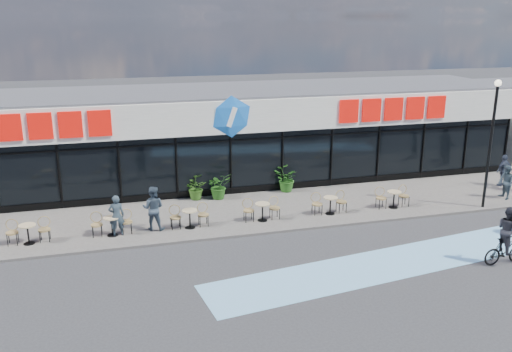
# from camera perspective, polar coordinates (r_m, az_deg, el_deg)

# --- Properties ---
(ground) EXTENTS (120.00, 120.00, 0.00)m
(ground) POSITION_cam_1_polar(r_m,az_deg,el_deg) (19.19, 2.03, -8.49)
(ground) COLOR #28282B
(ground) RESTS_ON ground
(sidewalk) EXTENTS (44.00, 5.00, 0.10)m
(sidewalk) POSITION_cam_1_polar(r_m,az_deg,el_deg) (23.18, -1.27, -3.85)
(sidewalk) COLOR #5F5A54
(sidewalk) RESTS_ON ground
(bike_lane) EXTENTS (14.17, 4.13, 0.01)m
(bike_lane) POSITION_cam_1_polar(r_m,az_deg,el_deg) (19.46, 14.84, -8.69)
(bike_lane) COLOR #6BA2CA
(bike_lane) RESTS_ON ground
(building) EXTENTS (30.60, 6.57, 4.75)m
(building) POSITION_cam_1_polar(r_m,az_deg,el_deg) (27.65, -4.03, 4.41)
(building) COLOR black
(building) RESTS_ON ground
(lamp_post) EXTENTS (0.28, 0.28, 5.51)m
(lamp_post) POSITION_cam_1_polar(r_m,az_deg,el_deg) (24.85, 23.57, 4.08)
(lamp_post) COLOR black
(lamp_post) RESTS_ON sidewalk
(bistro_set_1) EXTENTS (1.54, 0.62, 0.90)m
(bistro_set_1) POSITION_cam_1_polar(r_m,az_deg,el_deg) (21.55, -22.85, -5.37)
(bistro_set_1) COLOR tan
(bistro_set_1) RESTS_ON sidewalk
(bistro_set_2) EXTENTS (1.54, 0.62, 0.90)m
(bistro_set_2) POSITION_cam_1_polar(r_m,az_deg,el_deg) (21.31, -14.94, -4.84)
(bistro_set_2) COLOR tan
(bistro_set_2) RESTS_ON sidewalk
(bistro_set_3) EXTENTS (1.54, 0.62, 0.90)m
(bistro_set_3) POSITION_cam_1_polar(r_m,az_deg,el_deg) (21.48, -7.02, -4.21)
(bistro_set_3) COLOR tan
(bistro_set_3) RESTS_ON sidewalk
(bistro_set_4) EXTENTS (1.54, 0.62, 0.90)m
(bistro_set_4) POSITION_cam_1_polar(r_m,az_deg,el_deg) (22.05, 0.62, -3.52)
(bistro_set_4) COLOR tan
(bistro_set_4) RESTS_ON sidewalk
(bistro_set_5) EXTENTS (1.54, 0.62, 0.90)m
(bistro_set_5) POSITION_cam_1_polar(r_m,az_deg,el_deg) (22.99, 7.74, -2.83)
(bistro_set_5) COLOR tan
(bistro_set_5) RESTS_ON sidewalk
(bistro_set_6) EXTENTS (1.54, 0.62, 0.90)m
(bistro_set_6) POSITION_cam_1_polar(r_m,az_deg,el_deg) (24.26, 14.21, -2.16)
(bistro_set_6) COLOR tan
(bistro_set_6) RESTS_ON sidewalk
(potted_plant_left) EXTENTS (1.27, 1.17, 1.19)m
(potted_plant_left) POSITION_cam_1_polar(r_m,az_deg,el_deg) (24.66, -3.93, -1.04)
(potted_plant_left) COLOR #214E16
(potted_plant_left) RESTS_ON sidewalk
(potted_plant_mid) EXTENTS (1.23, 1.27, 1.08)m
(potted_plant_mid) POSITION_cam_1_polar(r_m,az_deg,el_deg) (24.65, -6.49, -1.25)
(potted_plant_mid) COLOR #2E5819
(potted_plant_mid) RESTS_ON sidewalk
(potted_plant_right) EXTENTS (1.32, 1.23, 1.22)m
(potted_plant_right) POSITION_cam_1_polar(r_m,az_deg,el_deg) (25.60, 3.11, -0.33)
(potted_plant_right) COLOR #235718
(potted_plant_right) RESTS_ON sidewalk
(patron_left) EXTENTS (0.60, 0.42, 1.60)m
(patron_left) POSITION_cam_1_polar(r_m,az_deg,el_deg) (21.07, -14.47, -4.05)
(patron_left) COLOR #293740
(patron_left) RESTS_ON sidewalk
(patron_right) EXTENTS (1.02, 0.91, 1.76)m
(patron_right) POSITION_cam_1_polar(r_m,az_deg,el_deg) (21.32, -10.77, -3.34)
(patron_right) COLOR #303E4B
(patron_right) RESTS_ON sidewalk
(pedestrian_a) EXTENTS (0.64, 0.80, 1.56)m
(pedestrian_a) POSITION_cam_1_polar(r_m,az_deg,el_deg) (26.99, 24.81, -0.60)
(pedestrian_a) COLOR #2E3E49
(pedestrian_a) RESTS_ON sidewalk
(pedestrian_c) EXTENTS (0.98, 0.56, 1.57)m
(pedestrian_c) POSITION_cam_1_polar(r_m,az_deg,el_deg) (29.00, 24.62, 0.54)
(pedestrian_c) COLOR #2F3749
(pedestrian_c) RESTS_ON sidewalk
(cyclist_a) EXTENTS (1.62, 0.79, 2.05)m
(cyclist_a) POSITION_cam_1_polar(r_m,az_deg,el_deg) (20.16, 24.87, -6.12)
(cyclist_a) COLOR black
(cyclist_a) RESTS_ON ground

